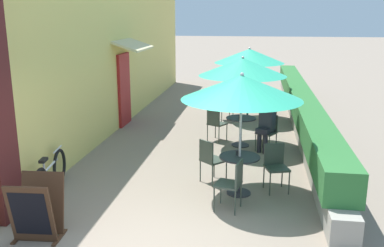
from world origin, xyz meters
The scene contains 21 objects.
cafe_facade_wall centered at (-2.54, 7.35, 2.09)m, with size 0.98×14.97×4.20m.
planter_hedge centered at (2.75, 7.38, 0.54)m, with size 0.60×13.97×1.01m.
patio_table_near centered at (1.19, 2.14, 0.51)m, with size 0.74×0.74×0.72m.
patio_umbrella_near centered at (1.19, 2.14, 1.97)m, with size 2.11×2.11×2.23m.
cafe_chair_near_left centered at (1.84, 2.43, 0.52)m, with size 0.50×0.50×0.87m.
cafe_chair_near_right centered at (0.62, 2.57, 0.52)m, with size 0.57×0.57×0.87m.
cafe_chair_near_back centered at (1.11, 1.44, 0.52)m, with size 0.48×0.48×0.87m.
coffee_cup_near centered at (1.15, 2.22, 0.76)m, with size 0.07×0.07×0.09m.
patio_table_mid centered at (1.09, 5.12, 0.51)m, with size 0.74×0.74×0.72m.
patio_umbrella_mid centered at (1.09, 5.12, 1.97)m, with size 2.11×2.11×2.23m.
cafe_chair_mid_left centered at (0.44, 5.40, 0.52)m, with size 0.54×0.54×0.87m.
cafe_chair_mid_right centered at (1.75, 4.84, 0.52)m, with size 0.54×0.54×0.87m.
seated_patron_mid_right centered at (1.70, 4.74, 0.69)m, with size 0.47×0.51×1.25m.
coffee_cup_mid centered at (1.07, 5.06, 0.76)m, with size 0.07×0.07×0.09m.
patio_table_far centered at (1.19, 7.96, 0.51)m, with size 0.74×0.74×0.72m.
patio_umbrella_far centered at (1.19, 7.96, 1.97)m, with size 2.11×2.11×2.23m.
cafe_chair_far_left centered at (1.83, 8.28, 0.52)m, with size 0.52×0.52×0.87m.
cafe_chair_far_right centered at (0.56, 7.64, 0.52)m, with size 0.52×0.52×0.87m.
coffee_cup_far centered at (1.24, 7.81, 0.76)m, with size 0.07×0.07×0.09m.
bicycle_leaning centered at (-2.20, 1.62, 0.35)m, with size 0.31×1.72×0.77m.
menu_board centered at (-1.64, 0.09, 0.46)m, with size 0.69×0.67×0.93m.
Camera 1 is at (1.44, -5.19, 3.19)m, focal length 40.00 mm.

